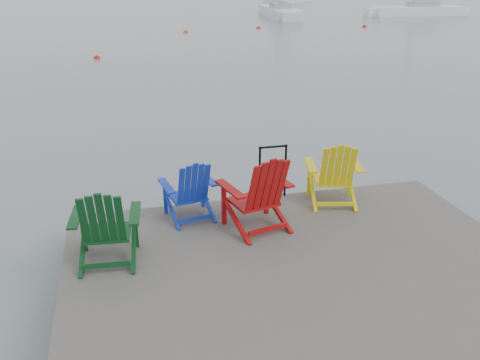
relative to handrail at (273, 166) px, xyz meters
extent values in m
plane|color=slate|center=(-0.25, -2.45, -1.04)|extent=(400.00, 400.00, 0.00)
cube|color=#2E2C29|center=(-0.25, -2.45, -0.64)|extent=(6.00, 5.00, 0.20)
cylinder|color=black|center=(-2.95, -0.25, -1.34)|extent=(0.26, 0.26, 1.20)
cylinder|color=black|center=(-0.25, -0.25, -1.34)|extent=(0.26, 0.26, 1.20)
cylinder|color=black|center=(2.45, -0.25, -1.34)|extent=(0.26, 0.26, 1.20)
cylinder|color=black|center=(-0.22, 0.00, -0.09)|extent=(0.04, 0.04, 0.90)
cylinder|color=black|center=(0.22, 0.00, -0.09)|extent=(0.04, 0.04, 0.90)
cylinder|color=black|center=(0.00, 0.00, 0.34)|extent=(0.48, 0.04, 0.04)
cylinder|color=black|center=(0.00, 0.00, 0.01)|extent=(0.44, 0.03, 0.03)
cube|color=#0A3816|center=(-2.64, -1.33, -0.19)|extent=(0.62, 0.56, 0.04)
cube|color=#0A3816|center=(-2.96, -1.08, -0.24)|extent=(0.06, 0.06, 0.61)
cube|color=#0A3816|center=(-2.28, -1.14, -0.24)|extent=(0.06, 0.06, 0.61)
cube|color=#0A3816|center=(-3.01, -1.32, 0.09)|extent=(0.19, 0.67, 0.03)
cube|color=#0A3816|center=(-2.27, -1.38, 0.09)|extent=(0.19, 0.67, 0.03)
cube|color=#0A3816|center=(-2.67, -1.68, 0.18)|extent=(0.56, 0.33, 0.75)
cube|color=#112DB0|center=(-1.45, -0.35, -0.23)|extent=(0.59, 0.54, 0.04)
cube|color=#112DB0|center=(-1.79, -0.22, -0.27)|extent=(0.06, 0.06, 0.54)
cube|color=#112DB0|center=(-1.19, -0.11, -0.27)|extent=(0.06, 0.06, 0.54)
cube|color=#112DB0|center=(-1.77, -0.43, 0.02)|extent=(0.22, 0.60, 0.03)
cube|color=#112DB0|center=(-1.13, -0.31, 0.02)|extent=(0.22, 0.60, 0.03)
cube|color=#112DB0|center=(-1.40, -0.66, 0.10)|extent=(0.51, 0.33, 0.66)
cube|color=#960B0B|center=(-0.56, -0.89, -0.16)|extent=(0.74, 0.69, 0.05)
cube|color=#960B0B|center=(-0.98, -0.76, -0.21)|extent=(0.07, 0.07, 0.65)
cube|color=#960B0B|center=(-0.27, -0.57, -0.21)|extent=(0.07, 0.07, 0.65)
cube|color=#960B0B|center=(-0.94, -1.01, 0.13)|extent=(0.32, 0.72, 0.03)
cube|color=#960B0B|center=(-0.18, -0.81, 0.13)|extent=(0.32, 0.72, 0.03)
cube|color=#960B0B|center=(-0.47, -1.26, 0.23)|extent=(0.63, 0.44, 0.80)
cube|color=#DBC40C|center=(0.91, -0.35, -0.19)|extent=(0.67, 0.62, 0.04)
cube|color=#DBC40C|center=(0.62, -0.07, -0.24)|extent=(0.06, 0.06, 0.61)
cube|color=#DBC40C|center=(1.28, -0.22, -0.24)|extent=(0.06, 0.06, 0.61)
cube|color=#DBC40C|center=(0.54, -0.29, 0.08)|extent=(0.27, 0.67, 0.03)
cube|color=#DBC40C|center=(1.26, -0.45, 0.08)|extent=(0.27, 0.67, 0.03)
cube|color=#DBC40C|center=(0.83, -0.69, 0.17)|extent=(0.58, 0.39, 0.74)
cube|color=silver|center=(12.12, 37.63, -0.79)|extent=(2.83, 8.41, 1.10)
cube|color=#9E9EA3|center=(12.08, 37.22, -0.09)|extent=(1.70, 2.59, 0.55)
cube|color=white|center=(19.24, 56.28, -0.79)|extent=(8.22, 8.80, 1.10)
cube|color=white|center=(24.69, 35.84, -0.79)|extent=(8.54, 2.40, 1.10)
cube|color=#9E9EA3|center=(25.12, 35.83, -0.09)|extent=(2.58, 1.60, 0.55)
sphere|color=red|center=(-3.21, 18.31, -1.04)|extent=(0.32, 0.32, 0.32)
sphere|color=#F4490E|center=(2.43, 27.92, -1.04)|extent=(0.35, 0.35, 0.35)
sphere|color=red|center=(15.64, 28.05, -1.04)|extent=(0.33, 0.33, 0.33)
sphere|color=red|center=(7.86, 29.10, -1.04)|extent=(0.32, 0.32, 0.32)
camera|label=1|loc=(-2.33, -7.38, 3.00)|focal=38.00mm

